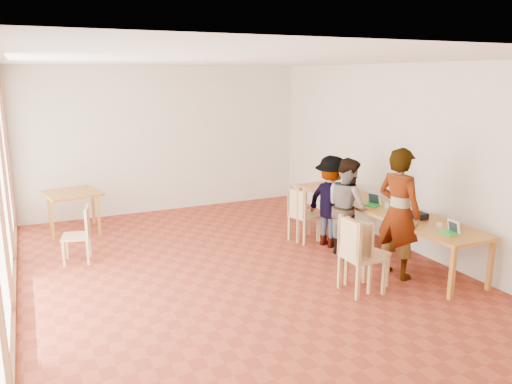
{
  "coord_description": "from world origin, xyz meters",
  "views": [
    {
      "loc": [
        -2.6,
        -6.17,
        2.82
      ],
      "look_at": [
        0.47,
        0.44,
        1.1
      ],
      "focal_mm": 35.0,
      "sensor_mm": 36.0,
      "label": 1
    }
  ],
  "objects": [
    {
      "name": "wall_right",
      "position": [
        3.0,
        0.0,
        1.5
      ],
      "size": [
        0.1,
        8.0,
        3.0
      ],
      "primitive_type": "cube",
      "color": "beige",
      "rests_on": "ground"
    },
    {
      "name": "wall_back",
      "position": [
        0.0,
        4.0,
        1.5
      ],
      "size": [
        6.0,
        0.1,
        3.0
      ],
      "primitive_type": "cube",
      "color": "beige",
      "rests_on": "ground"
    },
    {
      "name": "chair_empty",
      "position": [
        1.58,
        1.08,
        0.57
      ],
      "size": [
        0.49,
        0.49,
        0.5
      ],
      "rotation": [
        0.0,
        0.0,
        -0.13
      ],
      "color": "tan",
      "rests_on": "ground"
    },
    {
      "name": "chair_mid",
      "position": [
        1.35,
        -1.06,
        0.59
      ],
      "size": [
        0.56,
        0.56,
        0.52
      ],
      "rotation": [
        0.0,
        0.0,
        0.27
      ],
      "color": "tan",
      "rests_on": "ground"
    },
    {
      "name": "laptop_far",
      "position": [
        2.46,
        1.2,
        0.8
      ],
      "size": [
        0.24,
        0.26,
        0.2
      ],
      "rotation": [
        0.0,
        0.0,
        0.18
      ],
      "color": "green",
      "rests_on": "communal_table"
    },
    {
      "name": "clear_glass",
      "position": [
        2.51,
        -0.1,
        0.8
      ],
      "size": [
        0.07,
        0.07,
        0.09
      ],
      "primitive_type": "cylinder",
      "color": "silver",
      "rests_on": "communal_table"
    },
    {
      "name": "black_pouch",
      "position": [
        2.56,
        -0.76,
        0.8
      ],
      "size": [
        0.16,
        0.26,
        0.09
      ],
      "primitive_type": "cube",
      "color": "black",
      "rests_on": "communal_table"
    },
    {
      "name": "chair_far",
      "position": [
        1.55,
        0.95,
        0.58
      ],
      "size": [
        0.53,
        0.53,
        0.5
      ],
      "rotation": [
        0.0,
        0.0,
        0.24
      ],
      "color": "tan",
      "rests_on": "ground"
    },
    {
      "name": "chair_near",
      "position": [
        1.16,
        -1.15,
        0.63
      ],
      "size": [
        0.48,
        0.48,
        0.55
      ],
      "rotation": [
        0.0,
        0.0,
        -0.01
      ],
      "color": "tan",
      "rests_on": "ground"
    },
    {
      "name": "side_table",
      "position": [
        -1.93,
        3.2,
        0.67
      ],
      "size": [
        0.9,
        0.9,
        0.75
      ],
      "rotation": [
        0.0,
        0.0,
        0.2
      ],
      "color": "#BE7F2A",
      "rests_on": "ground"
    },
    {
      "name": "person_near",
      "position": [
        2.05,
        -0.92,
        0.93
      ],
      "size": [
        0.59,
        0.76,
        1.86
      ],
      "primitive_type": "imported",
      "rotation": [
        0.0,
        0.0,
        1.81
      ],
      "color": "gray",
      "rests_on": "ground"
    },
    {
      "name": "ceiling",
      "position": [
        0.0,
        0.0,
        3.02
      ],
      "size": [
        6.0,
        8.0,
        0.04
      ],
      "primitive_type": "cube",
      "color": "white",
      "rests_on": "wall_back"
    },
    {
      "name": "pink_phone",
      "position": [
        2.58,
        -1.34,
        0.76
      ],
      "size": [
        0.05,
        0.1,
        0.01
      ],
      "primitive_type": "cube",
      "color": "#DE4186",
      "rests_on": "communal_table"
    },
    {
      "name": "communal_table",
      "position": [
        2.5,
        0.09,
        0.7
      ],
      "size": [
        0.8,
        4.0,
        0.75
      ],
      "color": "#BE7F2A",
      "rests_on": "ground"
    },
    {
      "name": "laptop_mid",
      "position": [
        2.42,
        0.14,
        0.81
      ],
      "size": [
        0.29,
        0.31,
        0.21
      ],
      "rotation": [
        0.0,
        0.0,
        0.34
      ],
      "color": "green",
      "rests_on": "communal_table"
    },
    {
      "name": "condiment_cup",
      "position": [
        2.51,
        -1.22,
        0.78
      ],
      "size": [
        0.08,
        0.08,
        0.06
      ],
      "primitive_type": "cylinder",
      "color": "white",
      "rests_on": "communal_table"
    },
    {
      "name": "ground",
      "position": [
        0.0,
        0.0,
        0.0
      ],
      "size": [
        8.0,
        8.0,
        0.0
      ],
      "primitive_type": "plane",
      "color": "#963A24",
      "rests_on": "ground"
    },
    {
      "name": "person_mid",
      "position": [
        1.92,
        0.12,
        0.78
      ],
      "size": [
        0.65,
        0.81,
        1.57
      ],
      "primitive_type": "imported",
      "rotation": [
        0.0,
        0.0,
        1.49
      ],
      "color": "gray",
      "rests_on": "ground"
    },
    {
      "name": "person_far",
      "position": [
        1.91,
        0.57,
        0.77
      ],
      "size": [
        0.79,
        1.1,
        1.53
      ],
      "primitive_type": "imported",
      "rotation": [
        0.0,
        0.0,
        1.81
      ],
      "color": "gray",
      "rests_on": "ground"
    },
    {
      "name": "wall_front",
      "position": [
        0.0,
        -4.0,
        1.5
      ],
      "size": [
        6.0,
        0.1,
        3.0
      ],
      "primitive_type": "cube",
      "color": "beige",
      "rests_on": "ground"
    },
    {
      "name": "laptop_near",
      "position": [
        2.45,
        -1.5,
        0.8
      ],
      "size": [
        0.19,
        0.22,
        0.18
      ],
      "rotation": [
        0.0,
        0.0,
        -0.04
      ],
      "color": "green",
      "rests_on": "communal_table"
    },
    {
      "name": "green_bottle",
      "position": [
        2.26,
        -0.84,
        0.89
      ],
      "size": [
        0.07,
        0.07,
        0.28
      ],
      "primitive_type": "cylinder",
      "color": "#16712B",
      "rests_on": "communal_table"
    },
    {
      "name": "yellow_mug",
      "position": [
        2.38,
        0.67,
        0.8
      ],
      "size": [
        0.14,
        0.14,
        0.1
      ],
      "primitive_type": "imported",
      "rotation": [
        0.0,
        0.0,
        -0.1
      ],
      "color": "yellow",
      "rests_on": "communal_table"
    },
    {
      "name": "chair_spare",
      "position": [
        -1.95,
        1.55,
        0.53
      ],
      "size": [
        0.48,
        0.48,
        0.46
      ],
      "rotation": [
        0.0,
        0.0,
        2.93
      ],
      "color": "tan",
      "rests_on": "ground"
    }
  ]
}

